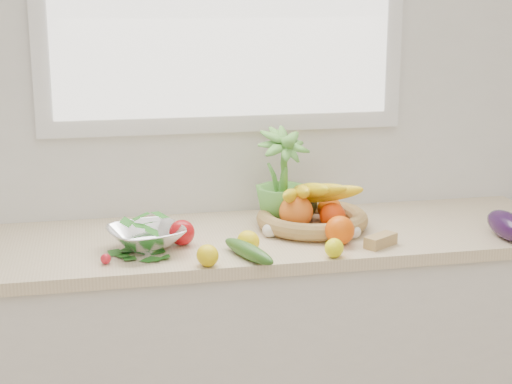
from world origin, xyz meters
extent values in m
cube|color=white|center=(0.00, 2.25, 1.35)|extent=(4.50, 0.02, 2.70)
cube|color=silver|center=(0.00, 1.95, 0.43)|extent=(2.20, 0.58, 0.86)
cube|color=beige|center=(0.00, 1.95, 0.88)|extent=(2.24, 0.62, 0.04)
sphere|color=#EB5507|center=(0.29, 1.78, 0.95)|extent=(0.12, 0.12, 0.09)
ellipsoid|color=yellow|center=(-0.15, 1.67, 0.93)|extent=(0.07, 0.09, 0.06)
ellipsoid|color=#F7F40D|center=(0.24, 1.67, 0.93)|extent=(0.08, 0.09, 0.06)
ellipsoid|color=yellow|center=(-0.01, 1.78, 0.93)|extent=(0.09, 0.10, 0.07)
sphere|color=red|center=(-0.20, 1.88, 0.94)|extent=(0.10, 0.10, 0.08)
cube|color=tan|center=(0.41, 1.74, 0.92)|extent=(0.12, 0.10, 0.04)
ellipsoid|color=silver|center=(0.09, 1.91, 0.92)|extent=(0.06, 0.06, 0.05)
ellipsoid|color=white|center=(0.36, 1.90, 0.92)|extent=(0.07, 0.07, 0.04)
ellipsoid|color=white|center=(0.35, 1.84, 0.92)|extent=(0.07, 0.07, 0.05)
ellipsoid|color=#230D31|center=(0.85, 1.74, 0.94)|extent=(0.09, 0.22, 0.09)
ellipsoid|color=#265719|center=(-0.02, 1.71, 0.92)|extent=(0.14, 0.26, 0.05)
sphere|color=red|center=(-0.44, 1.75, 0.92)|extent=(0.04, 0.04, 0.03)
imported|color=#549C39|center=(0.17, 2.05, 1.07)|extent=(0.25, 0.25, 0.34)
cylinder|color=#A7714A|center=(0.26, 1.98, 0.91)|extent=(0.39, 0.39, 0.01)
torus|color=tan|center=(0.26, 1.98, 0.93)|extent=(0.46, 0.46, 0.06)
sphere|color=orange|center=(0.19, 1.95, 0.97)|extent=(0.14, 0.14, 0.11)
sphere|color=#EC3A07|center=(0.31, 1.93, 0.96)|extent=(0.10, 0.10, 0.09)
sphere|color=#FF6308|center=(0.33, 2.03, 0.95)|extent=(0.10, 0.10, 0.08)
ellipsoid|color=black|center=(0.25, 2.05, 0.97)|extent=(0.11, 0.11, 0.12)
ellipsoid|color=gold|center=(0.18, 1.97, 1.02)|extent=(0.15, 0.25, 0.11)
ellipsoid|color=yellow|center=(0.21, 1.98, 1.03)|extent=(0.07, 0.26, 0.11)
ellipsoid|color=yellow|center=(0.25, 1.97, 1.04)|extent=(0.10, 0.26, 0.11)
ellipsoid|color=yellow|center=(0.28, 1.98, 1.03)|extent=(0.17, 0.24, 0.11)
ellipsoid|color=yellow|center=(0.31, 1.97, 1.02)|extent=(0.23, 0.19, 0.11)
cylinder|color=silver|center=(-0.32, 1.85, 0.91)|extent=(0.12, 0.12, 0.02)
imported|color=white|center=(-0.32, 1.85, 0.95)|extent=(0.29, 0.29, 0.06)
ellipsoid|color=#256018|center=(-0.32, 1.85, 0.99)|extent=(0.22, 0.22, 0.07)
camera|label=1|loc=(-0.46, -0.50, 1.67)|focal=55.00mm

